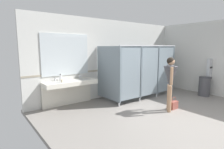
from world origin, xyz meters
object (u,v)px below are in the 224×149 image
Objects in this scene: person_standing at (170,78)px; paper_towel_dispenser_upper at (210,64)px; trash_bin at (204,86)px; handbag at (174,105)px; paper_cup at (62,81)px; paper_towel_dispenser_lower at (210,74)px; soap_dispenser at (60,78)px.

paper_towel_dispenser_upper is at bearing 4.08° from person_standing.
trash_bin is 2.35m from handbag.
paper_towel_dispenser_upper is 2.89m from handbag.
paper_towel_dispenser_upper is 1.03× the size of handbag.
paper_towel_dispenser_upper is at bearing -19.22° from paper_cup.
trash_bin is (-0.33, 0.00, -0.87)m from paper_towel_dispenser_upper.
paper_towel_dispenser_lower is 1.12× the size of handbag.
trash_bin is 1.94× the size of handbag.
paper_cup is (-5.08, 1.89, 0.52)m from trash_bin.
person_standing is at bearing -175.92° from paper_towel_dispenser_upper.
handbag is (-2.32, -0.20, -0.25)m from trash_bin.
paper_towel_dispenser_lower is 5.73m from paper_cup.
paper_towel_dispenser_upper reaches higher than trash_bin.
paper_cup is at bearing 160.66° from paper_towel_dispenser_lower.
paper_towel_dispenser_upper is 5.74m from paper_cup.
paper_towel_dispenser_lower is at bearing 3.83° from person_standing.
person_standing is 3.39m from soap_dispenser.
paper_towel_dispenser_lower is 4.60× the size of paper_cup.
person_standing is 16.98× the size of paper_cup.
person_standing is at bearing -176.17° from paper_towel_dispenser_lower.
soap_dispenser reaches higher than paper_cup.
paper_cup reaches higher than trash_bin.
soap_dispenser is at bearing 77.50° from paper_cup.
paper_cup is at bearing 142.90° from handbag.
soap_dispenser is 0.29m from paper_cup.
paper_cup is (-5.41, 1.90, 0.05)m from paper_towel_dispenser_lower.
handbag is 1.78× the size of soap_dispenser.
person_standing reaches higher than handbag.
soap_dispenser reaches higher than handbag.
trash_bin is 3.45× the size of soap_dispenser.
paper_towel_dispenser_lower is 0.27× the size of person_standing.
paper_towel_dispenser_lower reaches higher than trash_bin.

